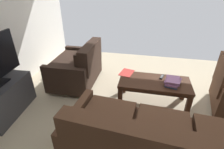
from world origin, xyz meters
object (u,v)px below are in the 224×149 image
at_px(sofa_main, 160,147).
at_px(loose_magazine, 127,73).
at_px(loveseat_near, 78,67).
at_px(tv_remote, 162,77).
at_px(book_stack, 172,82).
at_px(tv_stand, 3,99).
at_px(coffee_table, 154,85).

relative_size(sofa_main, loose_magazine, 7.48).
distance_m(loveseat_near, tv_remote, 1.63).
bearing_deg(book_stack, sofa_main, 79.81).
xyz_separation_m(tv_stand, loose_magazine, (-1.81, -0.93, 0.18)).
height_order(loveseat_near, tv_stand, loveseat_near).
relative_size(loveseat_near, tv_stand, 1.16).
relative_size(coffee_table, tv_stand, 1.19).
relative_size(tv_stand, book_stack, 2.96).
distance_m(loveseat_near, book_stack, 1.81).
bearing_deg(sofa_main, tv_remote, -92.68).
xyz_separation_m(book_stack, tv_remote, (0.15, -0.21, -0.04)).
bearing_deg(book_stack, loveseat_near, -13.65).
bearing_deg(loose_magazine, sofa_main, -55.50).
height_order(loveseat_near, coffee_table, loveseat_near).
relative_size(tv_remote, loose_magazine, 0.57).
relative_size(coffee_table, book_stack, 3.53).
xyz_separation_m(loveseat_near, tv_stand, (0.81, 1.12, -0.10)).
distance_m(book_stack, tv_remote, 0.26).
height_order(sofa_main, book_stack, sofa_main).
bearing_deg(tv_remote, loveseat_near, -7.80).
height_order(coffee_table, tv_stand, tv_stand).
bearing_deg(coffee_table, tv_remote, -126.82).
bearing_deg(tv_remote, loose_magazine, -3.10).
distance_m(tv_remote, loose_magazine, 0.61).
xyz_separation_m(sofa_main, loveseat_near, (1.55, -1.60, 0.00)).
height_order(book_stack, loose_magazine, book_stack).
distance_m(sofa_main, coffee_table, 1.22).
xyz_separation_m(sofa_main, book_stack, (-0.21, -1.17, 0.13)).
height_order(tv_stand, loose_magazine, tv_stand).
height_order(sofa_main, loose_magazine, sofa_main).
relative_size(loveseat_near, coffee_table, 0.97).
relative_size(sofa_main, tv_stand, 2.24).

